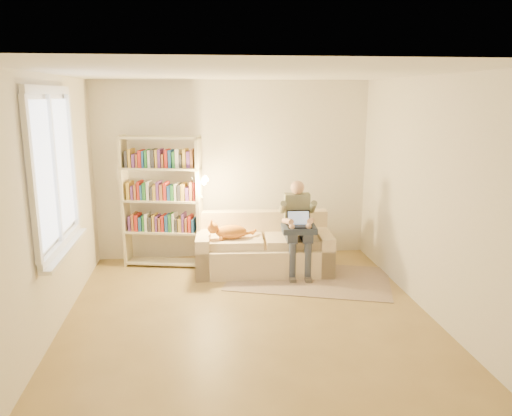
{
  "coord_description": "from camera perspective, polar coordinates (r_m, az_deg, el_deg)",
  "views": [
    {
      "loc": [
        -0.52,
        -5.02,
        2.4
      ],
      "look_at": [
        0.19,
        1.0,
        1.01
      ],
      "focal_mm": 35.0,
      "sensor_mm": 36.0,
      "label": 1
    }
  ],
  "objects": [
    {
      "name": "sofa",
      "position": [
        6.95,
        0.89,
        -4.85
      ],
      "size": [
        1.89,
        0.95,
        0.78
      ],
      "rotation": [
        0.0,
        0.0,
        -0.07
      ],
      "color": "beige",
      "rests_on": "floor"
    },
    {
      "name": "wall_front",
      "position": [
        3.03,
        3.65,
        -8.39
      ],
      "size": [
        4.0,
        0.02,
        2.6
      ],
      "primitive_type": "cube",
      "color": "silver",
      "rests_on": "floor"
    },
    {
      "name": "laptop",
      "position": [
        6.62,
        4.33,
        -1.64
      ],
      "size": [
        0.32,
        0.28,
        0.25
      ],
      "rotation": [
        0.0,
        0.0,
        -0.07
      ],
      "color": "black",
      "rests_on": "blanket"
    },
    {
      "name": "floor",
      "position": [
        5.59,
        -0.78,
        -12.52
      ],
      "size": [
        4.5,
        4.5,
        0.0
      ],
      "primitive_type": "plane",
      "color": "olive",
      "rests_on": "ground"
    },
    {
      "name": "wall_right",
      "position": [
        5.73,
        19.51,
        1.08
      ],
      "size": [
        0.02,
        4.5,
        2.6
      ],
      "primitive_type": "cube",
      "color": "silver",
      "rests_on": "floor"
    },
    {
      "name": "person",
      "position": [
        6.73,
        4.81,
        -1.61
      ],
      "size": [
        0.37,
        0.57,
        1.27
      ],
      "rotation": [
        0.0,
        0.0,
        -0.07
      ],
      "color": "slate",
      "rests_on": "sofa"
    },
    {
      "name": "window",
      "position": [
        5.51,
        -21.63,
        1.27
      ],
      "size": [
        0.12,
        1.52,
        1.69
      ],
      "color": "white",
      "rests_on": "wall_left"
    },
    {
      "name": "wall_left",
      "position": [
        5.35,
        -22.65,
        0.03
      ],
      "size": [
        0.02,
        4.5,
        2.6
      ],
      "primitive_type": "cube",
      "color": "silver",
      "rests_on": "floor"
    },
    {
      "name": "rug",
      "position": [
        6.73,
        6.06,
        -8.03
      ],
      "size": [
        2.37,
        1.81,
        0.01
      ],
      "primitive_type": "cube",
      "rotation": [
        0.0,
        0.0,
        -0.3
      ],
      "color": "gray",
      "rests_on": "floor"
    },
    {
      "name": "bookshelf",
      "position": [
        7.07,
        -10.69,
        1.46
      ],
      "size": [
        1.22,
        0.58,
        1.85
      ],
      "rotation": [
        0.0,
        0.0,
        -0.21
      ],
      "color": "beige",
      "rests_on": "floor"
    },
    {
      "name": "blanket",
      "position": [
        6.64,
        4.32,
        -2.38
      ],
      "size": [
        0.47,
        0.4,
        0.08
      ],
      "primitive_type": "cube",
      "rotation": [
        0.0,
        0.0,
        -0.07
      ],
      "color": "#242D3F",
      "rests_on": "person"
    },
    {
      "name": "wall_back",
      "position": [
        7.37,
        -2.64,
        4.3
      ],
      "size": [
        4.0,
        0.02,
        2.6
      ],
      "primitive_type": "cube",
      "color": "silver",
      "rests_on": "floor"
    },
    {
      "name": "cat",
      "position": [
        6.73,
        -2.84,
        -2.66
      ],
      "size": [
        0.65,
        0.25,
        0.23
      ],
      "rotation": [
        0.0,
        0.0,
        -0.07
      ],
      "color": "orange",
      "rests_on": "sofa"
    },
    {
      "name": "ceiling",
      "position": [
        5.05,
        -0.87,
        15.17
      ],
      "size": [
        4.0,
        4.5,
        0.02
      ],
      "primitive_type": "cube",
      "color": "white",
      "rests_on": "wall_back"
    }
  ]
}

